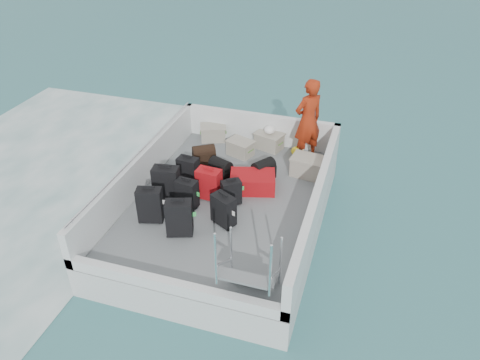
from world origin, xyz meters
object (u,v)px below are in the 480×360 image
at_px(suitcase_1, 166,184).
at_px(crate_2, 269,141).
at_px(suitcase_7, 231,193).
at_px(suitcase_3, 179,218).
at_px(suitcase_5, 209,184).
at_px(suitcase_8, 253,182).
at_px(suitcase_2, 188,171).
at_px(suitcase_4, 187,194).
at_px(crate_0, 213,133).
at_px(suitcase_0, 150,205).
at_px(passenger, 308,120).
at_px(crate_1, 240,148).
at_px(crate_3, 308,167).
at_px(suitcase_6, 224,210).

xyz_separation_m(suitcase_1, crate_2, (1.33, 2.53, -0.19)).
distance_m(suitcase_1, suitcase_7, 1.22).
height_order(suitcase_3, crate_2, suitcase_3).
distance_m(suitcase_3, suitcase_5, 1.16).
xyz_separation_m(suitcase_5, suitcase_8, (0.70, 0.53, -0.14)).
distance_m(suitcase_1, suitcase_5, 0.79).
relative_size(suitcase_2, suitcase_4, 1.01).
bearing_deg(crate_2, suitcase_3, -101.70).
bearing_deg(crate_0, crate_2, 0.00).
distance_m(suitcase_0, suitcase_2, 1.32).
bearing_deg(suitcase_7, suitcase_4, 166.58).
bearing_deg(crate_0, passenger, -5.01).
bearing_deg(passenger, crate_1, -34.62).
relative_size(crate_1, crate_2, 0.92).
xyz_separation_m(suitcase_0, suitcase_3, (0.64, -0.19, 0.00)).
height_order(crate_2, crate_3, crate_3).
relative_size(suitcase_0, suitcase_8, 0.78).
xyz_separation_m(suitcase_4, crate_0, (-0.45, 2.62, -0.12)).
height_order(suitcase_1, crate_0, suitcase_1).
relative_size(suitcase_0, crate_1, 1.28).
relative_size(suitcase_1, suitcase_8, 0.83).
bearing_deg(passenger, suitcase_4, 8.14).
bearing_deg(crate_3, suitcase_5, -139.88).
relative_size(crate_0, crate_3, 0.88).
xyz_separation_m(suitcase_2, crate_3, (2.20, 1.03, -0.10)).
distance_m(suitcase_1, crate_1, 2.21).
bearing_deg(suitcase_7, crate_2, 49.63).
xyz_separation_m(suitcase_7, crate_1, (-0.39, 1.82, -0.10)).
bearing_deg(suitcase_7, suitcase_8, 31.31).
bearing_deg(suitcase_2, suitcase_3, -66.71).
distance_m(suitcase_1, suitcase_2, 0.67).
height_order(suitcase_1, suitcase_3, suitcase_1).
distance_m(suitcase_8, crate_1, 1.37).
bearing_deg(suitcase_8, suitcase_7, 142.88).
bearing_deg(suitcase_6, crate_3, 89.75).
bearing_deg(suitcase_5, suitcase_3, -90.17).
bearing_deg(suitcase_3, suitcase_2, 88.48).
relative_size(crate_0, passenger, 0.30).
bearing_deg(suitcase_6, crate_1, 128.84).
bearing_deg(suitcase_8, suitcase_6, 155.81).
distance_m(suitcase_5, suitcase_6, 0.84).
bearing_deg(crate_2, crate_0, 180.00).
relative_size(suitcase_2, crate_2, 1.02).
relative_size(suitcase_5, crate_3, 1.00).
relative_size(suitcase_4, suitcase_5, 0.93).
xyz_separation_m(suitcase_6, crate_3, (1.11, 2.04, -0.11)).
relative_size(suitcase_4, crate_1, 1.10).
relative_size(suitcase_4, crate_3, 0.92).
distance_m(suitcase_0, suitcase_1, 0.66).
relative_size(suitcase_2, crate_1, 1.11).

